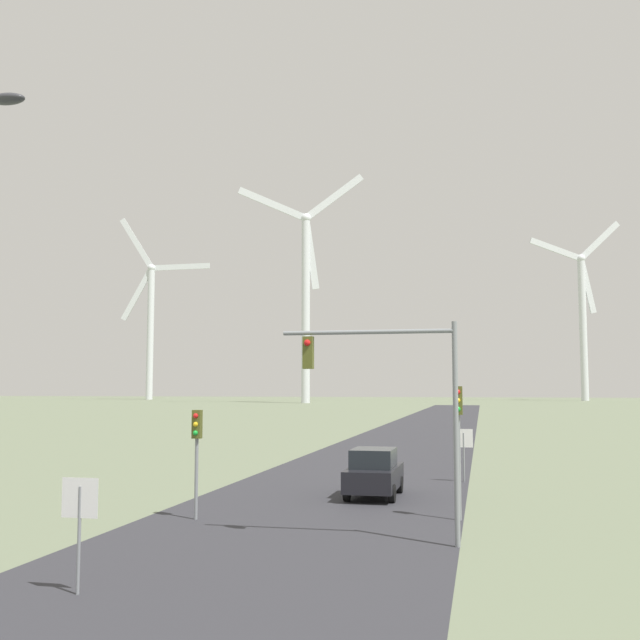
# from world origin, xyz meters

# --- Properties ---
(road_surface) EXTENTS (10.00, 240.00, 0.01)m
(road_surface) POSITION_xyz_m (0.00, 48.00, 0.00)
(road_surface) COLOR #2D2D33
(road_surface) RESTS_ON ground
(stop_sign_near) EXTENTS (0.81, 0.07, 2.32)m
(stop_sign_near) POSITION_xyz_m (-2.40, 8.15, 1.62)
(stop_sign_near) COLOR gray
(stop_sign_near) RESTS_ON ground
(stop_sign_far) EXTENTS (0.81, 0.07, 2.31)m
(stop_sign_far) POSITION_xyz_m (4.80, 27.97, 1.61)
(stop_sign_far) COLOR gray
(stop_sign_far) RESTS_ON ground
(traffic_light_post_near_left) EXTENTS (0.28, 0.34, 3.43)m
(traffic_light_post_near_left) POSITION_xyz_m (-3.26, 16.69, 2.52)
(traffic_light_post_near_left) COLOR gray
(traffic_light_post_near_left) RESTS_ON ground
(traffic_light_post_near_right) EXTENTS (0.28, 0.34, 4.18)m
(traffic_light_post_near_right) POSITION_xyz_m (4.88, 18.29, 3.06)
(traffic_light_post_near_right) COLOR gray
(traffic_light_post_near_right) RESTS_ON ground
(traffic_light_mast_overhead) EXTENTS (4.79, 0.34, 5.91)m
(traffic_light_mast_overhead) POSITION_xyz_m (3.27, 14.31, 4.24)
(traffic_light_mast_overhead) COLOR gray
(traffic_light_mast_overhead) RESTS_ON ground
(car_approaching) EXTENTS (1.88, 4.11, 1.83)m
(car_approaching) POSITION_xyz_m (1.56, 22.66, 0.91)
(car_approaching) COLOR black
(car_approaching) RESTS_ON ground
(wind_turbine_far_left) EXTENTS (30.20, 5.74, 60.48)m
(wind_turbine_far_left) POSITION_xyz_m (-101.10, 222.49, 27.08)
(wind_turbine_far_left) COLOR silver
(wind_turbine_far_left) RESTS_ON ground
(wind_turbine_left) EXTENTS (31.64, 11.03, 60.54)m
(wind_turbine_left) POSITION_xyz_m (-38.78, 181.72, 29.46)
(wind_turbine_left) COLOR silver
(wind_turbine_left) RESTS_ON ground
(wind_turbine_center) EXTENTS (27.75, 11.34, 55.17)m
(wind_turbine_center) POSITION_xyz_m (35.75, 230.84, 26.46)
(wind_turbine_center) COLOR silver
(wind_turbine_center) RESTS_ON ground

